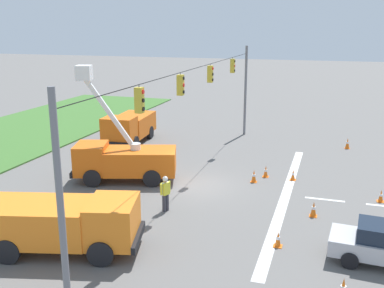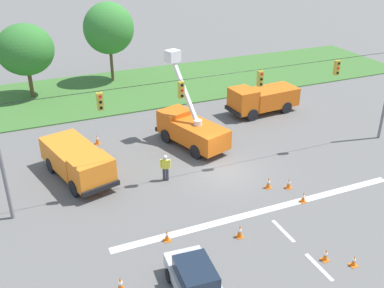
{
  "view_description": "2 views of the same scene",
  "coord_description": "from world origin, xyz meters",
  "px_view_note": "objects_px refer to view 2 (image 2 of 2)",
  "views": [
    {
      "loc": [
        -22.78,
        -6.9,
        8.69
      ],
      "look_at": [
        1.91,
        0.99,
        1.87
      ],
      "focal_mm": 42.0,
      "sensor_mm": 36.0,
      "label": 1
    },
    {
      "loc": [
        -11.95,
        -22.52,
        14.56
      ],
      "look_at": [
        -1.71,
        1.38,
        1.7
      ],
      "focal_mm": 42.0,
      "sensor_mm": 36.0,
      "label": 2
    }
  ],
  "objects_px": {
    "traffic_cone_far_left": "(354,261)",
    "sedan_silver": "(197,283)",
    "traffic_cone_mid_left": "(167,235)",
    "utility_truck_support_far": "(77,160)",
    "traffic_cone_foreground_left": "(289,183)",
    "traffic_cone_lane_edge_a": "(120,284)",
    "utility_truck_bucket_lift": "(191,128)",
    "traffic_cone_centre_line": "(268,183)",
    "tree_west": "(25,50)",
    "tree_centre": "(109,28)",
    "traffic_cone_near_bucket": "(303,197)",
    "traffic_cone_lane_edge_b": "(326,255)",
    "traffic_cone_foreground_right": "(240,231)",
    "road_worker": "(165,166)",
    "traffic_cone_mid_right": "(97,139)",
    "utility_truck_support_near": "(262,98)"
  },
  "relations": [
    {
      "from": "tree_centre",
      "to": "traffic_cone_foreground_left",
      "type": "relative_size",
      "value": 11.24
    },
    {
      "from": "road_worker",
      "to": "traffic_cone_lane_edge_a",
      "type": "bearing_deg",
      "value": -122.04
    },
    {
      "from": "road_worker",
      "to": "traffic_cone_near_bucket",
      "type": "bearing_deg",
      "value": -40.07
    },
    {
      "from": "traffic_cone_mid_right",
      "to": "tree_west",
      "type": "bearing_deg",
      "value": 105.56
    },
    {
      "from": "road_worker",
      "to": "traffic_cone_far_left",
      "type": "bearing_deg",
      "value": -63.47
    },
    {
      "from": "sedan_silver",
      "to": "traffic_cone_mid_left",
      "type": "relative_size",
      "value": 6.75
    },
    {
      "from": "utility_truck_support_far",
      "to": "traffic_cone_lane_edge_a",
      "type": "height_order",
      "value": "utility_truck_support_far"
    },
    {
      "from": "traffic_cone_mid_left",
      "to": "traffic_cone_mid_right",
      "type": "distance_m",
      "value": 12.47
    },
    {
      "from": "utility_truck_support_near",
      "to": "traffic_cone_near_bucket",
      "type": "bearing_deg",
      "value": -110.94
    },
    {
      "from": "traffic_cone_centre_line",
      "to": "tree_centre",
      "type": "bearing_deg",
      "value": 98.64
    },
    {
      "from": "tree_west",
      "to": "utility_truck_support_near",
      "type": "xyz_separation_m",
      "value": [
        17.53,
        -11.56,
        -3.19
      ]
    },
    {
      "from": "utility_truck_support_near",
      "to": "traffic_cone_mid_left",
      "type": "xyz_separation_m",
      "value": [
        -13.37,
        -12.97,
        -0.96
      ]
    },
    {
      "from": "traffic_cone_lane_edge_a",
      "to": "traffic_cone_far_left",
      "type": "height_order",
      "value": "traffic_cone_lane_edge_a"
    },
    {
      "from": "tree_west",
      "to": "traffic_cone_foreground_right",
      "type": "relative_size",
      "value": 9.11
    },
    {
      "from": "utility_truck_support_far",
      "to": "traffic_cone_lane_edge_a",
      "type": "relative_size",
      "value": 8.3
    },
    {
      "from": "road_worker",
      "to": "utility_truck_bucket_lift",
      "type": "bearing_deg",
      "value": 49.3
    },
    {
      "from": "traffic_cone_lane_edge_a",
      "to": "traffic_cone_far_left",
      "type": "xyz_separation_m",
      "value": [
        10.53,
        -2.73,
        -0.12
      ]
    },
    {
      "from": "traffic_cone_centre_line",
      "to": "traffic_cone_near_bucket",
      "type": "bearing_deg",
      "value": -63.61
    },
    {
      "from": "utility_truck_bucket_lift",
      "to": "traffic_cone_far_left",
      "type": "distance_m",
      "value": 14.98
    },
    {
      "from": "sedan_silver",
      "to": "traffic_cone_mid_right",
      "type": "relative_size",
      "value": 5.65
    },
    {
      "from": "traffic_cone_near_bucket",
      "to": "traffic_cone_centre_line",
      "type": "height_order",
      "value": "traffic_cone_centre_line"
    },
    {
      "from": "utility_truck_support_near",
      "to": "traffic_cone_mid_right",
      "type": "xyz_separation_m",
      "value": [
        -14.17,
        -0.52,
        -0.89
      ]
    },
    {
      "from": "road_worker",
      "to": "traffic_cone_near_bucket",
      "type": "xyz_separation_m",
      "value": [
        6.47,
        -5.44,
        -0.69
      ]
    },
    {
      "from": "tree_west",
      "to": "tree_centre",
      "type": "distance_m",
      "value": 8.19
    },
    {
      "from": "traffic_cone_mid_left",
      "to": "traffic_cone_far_left",
      "type": "distance_m",
      "value": 9.09
    },
    {
      "from": "traffic_cone_mid_left",
      "to": "tree_west",
      "type": "bearing_deg",
      "value": 99.63
    },
    {
      "from": "traffic_cone_foreground_right",
      "to": "traffic_cone_near_bucket",
      "type": "distance_m",
      "value": 5.15
    },
    {
      "from": "traffic_cone_foreground_right",
      "to": "traffic_cone_lane_edge_a",
      "type": "height_order",
      "value": "traffic_cone_lane_edge_a"
    },
    {
      "from": "traffic_cone_mid_left",
      "to": "utility_truck_support_far",
      "type": "bearing_deg",
      "value": 109.79
    },
    {
      "from": "traffic_cone_lane_edge_b",
      "to": "traffic_cone_mid_left",
      "type": "bearing_deg",
      "value": 145.82
    },
    {
      "from": "tree_west",
      "to": "tree_centre",
      "type": "xyz_separation_m",
      "value": [
        7.98,
        1.62,
        0.91
      ]
    },
    {
      "from": "tree_west",
      "to": "road_worker",
      "type": "bearing_deg",
      "value": -71.88
    },
    {
      "from": "tree_centre",
      "to": "traffic_cone_mid_right",
      "type": "bearing_deg",
      "value": -108.65
    },
    {
      "from": "traffic_cone_foreground_left",
      "to": "traffic_cone_mid_left",
      "type": "distance_m",
      "value": 8.76
    },
    {
      "from": "tree_west",
      "to": "traffic_cone_mid_right",
      "type": "relative_size",
      "value": 8.63
    },
    {
      "from": "traffic_cone_far_left",
      "to": "sedan_silver",
      "type": "bearing_deg",
      "value": 171.55
    },
    {
      "from": "utility_truck_bucket_lift",
      "to": "traffic_cone_mid_left",
      "type": "bearing_deg",
      "value": -119.37
    },
    {
      "from": "traffic_cone_lane_edge_b",
      "to": "traffic_cone_far_left",
      "type": "height_order",
      "value": "traffic_cone_lane_edge_b"
    },
    {
      "from": "utility_truck_support_far",
      "to": "traffic_cone_foreground_left",
      "type": "relative_size",
      "value": 9.48
    },
    {
      "from": "tree_west",
      "to": "traffic_cone_foreground_right",
      "type": "height_order",
      "value": "tree_west"
    },
    {
      "from": "traffic_cone_near_bucket",
      "to": "traffic_cone_lane_edge_b",
      "type": "xyz_separation_m",
      "value": [
        -2.03,
        -4.59,
        -0.01
      ]
    },
    {
      "from": "utility_truck_bucket_lift",
      "to": "traffic_cone_near_bucket",
      "type": "xyz_separation_m",
      "value": [
        3.1,
        -9.36,
        -1.07
      ]
    },
    {
      "from": "tree_centre",
      "to": "traffic_cone_mid_right",
      "type": "relative_size",
      "value": 10.05
    },
    {
      "from": "traffic_cone_mid_right",
      "to": "traffic_cone_far_left",
      "type": "height_order",
      "value": "traffic_cone_mid_right"
    },
    {
      "from": "tree_west",
      "to": "traffic_cone_lane_edge_b",
      "type": "relative_size",
      "value": 10.54
    },
    {
      "from": "utility_truck_bucket_lift",
      "to": "traffic_cone_centre_line",
      "type": "bearing_deg",
      "value": -74.2
    },
    {
      "from": "sedan_silver",
      "to": "traffic_cone_foreground_right",
      "type": "bearing_deg",
      "value": 37.99
    },
    {
      "from": "sedan_silver",
      "to": "road_worker",
      "type": "distance_m",
      "value": 9.99
    },
    {
      "from": "traffic_cone_lane_edge_a",
      "to": "traffic_cone_centre_line",
      "type": "distance_m",
      "value": 11.57
    },
    {
      "from": "traffic_cone_foreground_left",
      "to": "traffic_cone_lane_edge_a",
      "type": "height_order",
      "value": "traffic_cone_lane_edge_a"
    }
  ]
}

